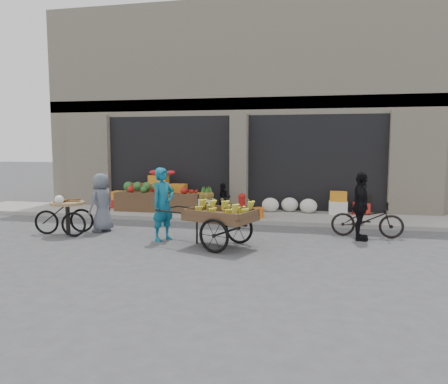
% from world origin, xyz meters
% --- Properties ---
extents(ground, '(80.00, 80.00, 0.00)m').
position_xyz_m(ground, '(0.00, 0.00, 0.00)').
color(ground, '#424244').
rests_on(ground, ground).
extents(sidewalk, '(18.00, 2.20, 0.12)m').
position_xyz_m(sidewalk, '(0.00, 4.10, 0.06)').
color(sidewalk, gray).
rests_on(sidewalk, ground).
extents(building, '(14.00, 6.45, 7.00)m').
position_xyz_m(building, '(0.00, 8.03, 3.37)').
color(building, beige).
rests_on(building, ground).
extents(fruit_display, '(3.10, 1.12, 1.24)m').
position_xyz_m(fruit_display, '(-2.48, 4.38, 0.67)').
color(fruit_display, red).
rests_on(fruit_display, sidewalk).
extents(pineapple_bin, '(0.52, 0.52, 0.50)m').
position_xyz_m(pineapple_bin, '(-0.75, 3.60, 0.37)').
color(pineapple_bin, silver).
rests_on(pineapple_bin, sidewalk).
extents(fire_hydrant, '(0.22, 0.22, 0.71)m').
position_xyz_m(fire_hydrant, '(0.35, 3.55, 0.50)').
color(fire_hydrant, '#A5140F').
rests_on(fire_hydrant, sidewalk).
extents(orange_bucket, '(0.32, 0.32, 0.30)m').
position_xyz_m(orange_bucket, '(0.85, 3.50, 0.27)').
color(orange_bucket, orange).
rests_on(orange_bucket, sidewalk).
extents(right_bay_goods, '(3.35, 0.60, 0.70)m').
position_xyz_m(right_bay_goods, '(2.61, 4.70, 0.41)').
color(right_bay_goods, silver).
rests_on(right_bay_goods, sidewalk).
extents(seated_person, '(0.51, 0.43, 0.93)m').
position_xyz_m(seated_person, '(-0.35, 4.20, 0.58)').
color(seated_person, black).
rests_on(seated_person, sidewalk).
extents(banana_cart, '(2.67, 1.74, 1.04)m').
position_xyz_m(banana_cart, '(0.41, 0.16, 0.76)').
color(banana_cart, brown).
rests_on(banana_cart, ground).
extents(vendor_woman, '(0.66, 0.75, 1.73)m').
position_xyz_m(vendor_woman, '(-1.03, 0.56, 0.87)').
color(vendor_woman, '#10607F').
rests_on(vendor_woman, ground).
extents(tricycle_cart, '(1.46, 0.98, 0.95)m').
position_xyz_m(tricycle_cart, '(-3.62, 0.66, 0.57)').
color(tricycle_cart, '#9E7F51').
rests_on(tricycle_cart, ground).
extents(vendor_grey, '(0.70, 0.86, 1.53)m').
position_xyz_m(vendor_grey, '(-2.95, 1.21, 0.77)').
color(vendor_grey, slate).
rests_on(vendor_grey, ground).
extents(bicycle, '(1.75, 0.72, 0.90)m').
position_xyz_m(bicycle, '(3.75, 1.96, 0.45)').
color(bicycle, black).
rests_on(bicycle, ground).
extents(cyclist, '(0.46, 0.98, 1.63)m').
position_xyz_m(cyclist, '(3.55, 1.56, 0.81)').
color(cyclist, black).
rests_on(cyclist, ground).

